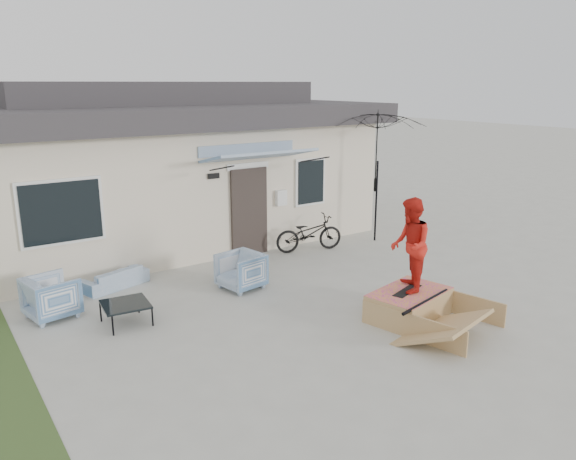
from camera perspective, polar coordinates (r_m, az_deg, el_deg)
ground at (r=9.54m, az=4.69°, el=-10.15°), size 90.00×90.00×0.00m
house at (r=15.81m, az=-13.79°, el=6.86°), size 10.80×8.49×4.10m
loveseat at (r=11.81m, az=-17.39°, el=-4.41°), size 1.41×0.78×0.53m
armchair_left at (r=10.68m, az=-23.09°, el=-6.14°), size 0.89×0.93×0.83m
armchair_right at (r=11.21m, az=-4.86°, el=-4.03°), size 0.87×0.91×0.81m
coffee_table at (r=10.05m, az=-16.25°, el=-8.21°), size 0.83×0.83×0.37m
bicycle at (r=13.63m, az=2.17°, el=0.06°), size 1.80×1.01×1.09m
patio_umbrella at (r=14.48m, az=9.14°, el=5.63°), size 2.45×2.29×2.20m
skate_ramp at (r=10.12m, az=12.30°, el=-7.48°), size 1.83×2.19×0.48m
skateboard at (r=10.04m, az=12.15°, el=-6.02°), size 0.80×0.42×0.05m
skater at (r=9.78m, az=12.41°, el=-1.37°), size 0.99×1.02×1.65m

